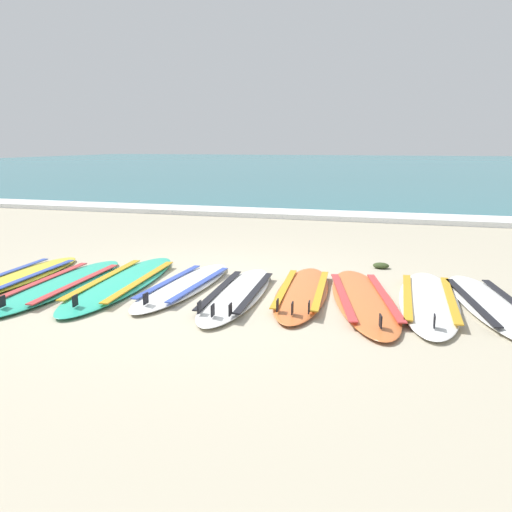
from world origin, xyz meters
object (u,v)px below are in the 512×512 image
(surfboard_4, at_px, (237,293))
(surfboard_5, at_px, (302,292))
(surfboard_3, at_px, (185,285))
(surfboard_7, at_px, (428,300))
(surfboard_8, at_px, (491,304))
(surfboard_0, at_px, (22,276))
(surfboard_1, at_px, (61,284))
(surfboard_6, at_px, (363,299))
(surfboard_2, at_px, (123,282))

(surfboard_4, bearing_deg, surfboard_5, 20.48)
(surfboard_3, distance_m, surfboard_7, 2.65)
(surfboard_8, bearing_deg, surfboard_0, -176.17)
(surfboard_1, xyz_separation_m, surfboard_4, (2.05, 0.20, 0.00))
(surfboard_6, xyz_separation_m, surfboard_8, (1.24, 0.16, 0.00))
(surfboard_0, height_order, surfboard_6, same)
(surfboard_5, relative_size, surfboard_8, 0.94)
(surfboard_0, bearing_deg, surfboard_3, 4.71)
(surfboard_6, distance_m, surfboard_7, 0.66)
(surfboard_3, bearing_deg, surfboard_0, -175.29)
(surfboard_4, bearing_deg, surfboard_1, -174.39)
(surfboard_3, bearing_deg, surfboard_2, -174.74)
(surfboard_7, bearing_deg, surfboard_6, -168.27)
(surfboard_4, bearing_deg, surfboard_6, 7.53)
(surfboard_3, bearing_deg, surfboard_1, -165.91)
(surfboard_0, relative_size, surfboard_4, 0.99)
(surfboard_1, relative_size, surfboard_4, 1.11)
(surfboard_3, bearing_deg, surfboard_8, 3.27)
(surfboard_4, height_order, surfboard_5, same)
(surfboard_7, distance_m, surfboard_8, 0.60)
(surfboard_0, height_order, surfboard_2, same)
(surfboard_0, relative_size, surfboard_6, 0.89)
(surfboard_0, relative_size, surfboard_7, 0.93)
(surfboard_6, bearing_deg, surfboard_3, -179.14)
(surfboard_0, distance_m, surfboard_3, 2.07)
(surfboard_8, bearing_deg, surfboard_1, -173.44)
(surfboard_1, bearing_deg, surfboard_3, 14.09)
(surfboard_1, xyz_separation_m, surfboard_2, (0.63, 0.28, -0.00))
(surfboard_5, relative_size, surfboard_6, 0.90)
(surfboard_0, bearing_deg, surfboard_1, -14.49)
(surfboard_1, height_order, surfboard_3, same)
(surfboard_2, distance_m, surfboard_7, 3.40)
(surfboard_0, xyz_separation_m, surfboard_5, (3.40, 0.27, 0.00))
(surfboard_6, bearing_deg, surfboard_1, -173.64)
(surfboard_3, relative_size, surfboard_4, 0.99)
(surfboard_2, bearing_deg, surfboard_0, -175.60)
(surfboard_7, bearing_deg, surfboard_1, -172.76)
(surfboard_1, distance_m, surfboard_2, 0.69)
(surfboard_4, xyz_separation_m, surfboard_6, (1.32, 0.17, -0.00))
(surfboard_3, relative_size, surfboard_8, 0.93)
(surfboard_0, distance_m, surfboard_7, 4.71)
(surfboard_2, relative_size, surfboard_7, 1.13)
(surfboard_4, bearing_deg, surfboard_3, 167.92)
(surfboard_7, xyz_separation_m, surfboard_8, (0.60, 0.02, 0.00))
(surfboard_3, bearing_deg, surfboard_5, 4.41)
(surfboard_1, xyz_separation_m, surfboard_7, (4.02, 0.51, 0.00))
(surfboard_0, relative_size, surfboard_1, 0.89)
(surfboard_0, bearing_deg, surfboard_2, 4.40)
(surfboard_5, bearing_deg, surfboard_2, -175.28)
(surfboard_3, xyz_separation_m, surfboard_5, (1.34, 0.10, 0.00))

